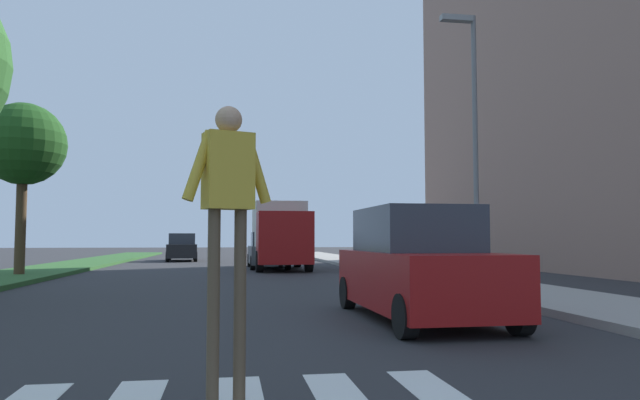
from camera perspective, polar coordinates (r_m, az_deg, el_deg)
ground_plane at (r=26.14m, az=-9.81°, el=-6.83°), size 140.00×140.00×0.00m
median_strip at (r=25.30m, az=-26.59°, el=-6.42°), size 3.22×64.00×0.15m
tree_far at (r=23.85m, az=-26.93°, el=4.77°), size 2.98×2.98×6.19m
sidewalk_right at (r=25.20m, az=7.79°, el=-6.80°), size 3.00×64.00×0.15m
street_lamp_right at (r=16.85m, az=14.58°, el=7.22°), size 1.02×0.24×7.50m
pedestrian_performer at (r=4.76m, az=-8.98°, el=-0.76°), size 0.74×0.35×2.49m
suv_crossing at (r=10.52m, az=9.52°, el=-6.37°), size 2.03×4.63×1.97m
sedan_midblock at (r=28.34m, az=-5.12°, el=-5.02°), size 1.82×4.20×1.73m
sedan_distant at (r=38.42m, az=-13.30°, el=-4.59°), size 2.15×4.70×1.74m
truck_box_delivery at (r=27.17m, az=-3.94°, el=-3.31°), size 2.40×6.20×3.10m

